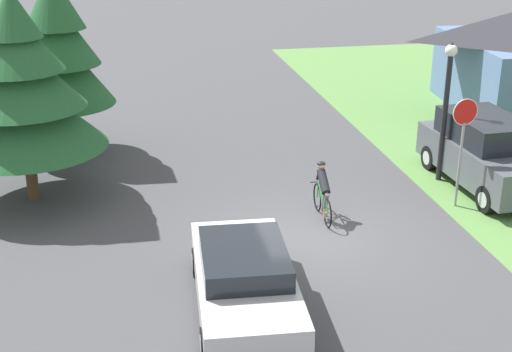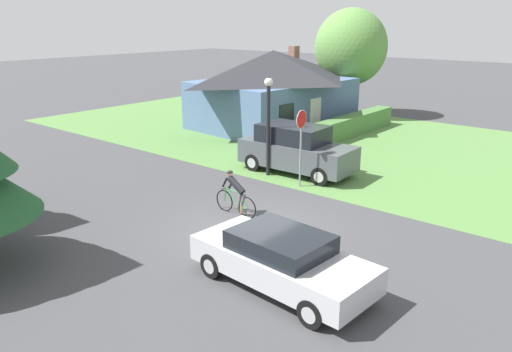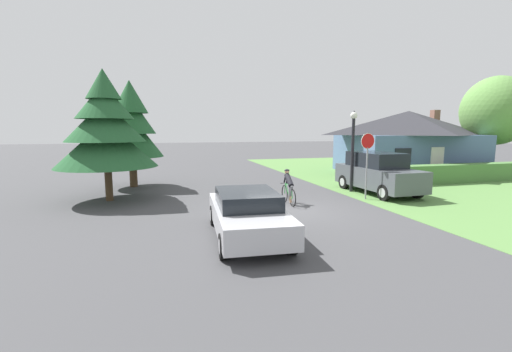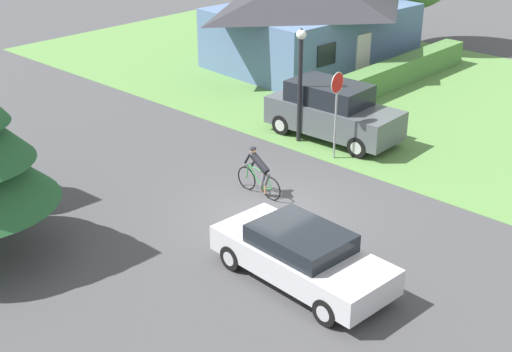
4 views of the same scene
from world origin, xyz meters
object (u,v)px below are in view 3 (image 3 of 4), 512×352
object	(u,v)px
stop_sign	(367,153)
deciduous_tree_right	(496,111)
cyclist	(289,187)
conifer_tall_near	(106,130)
parked_suv_right	(378,173)
street_lamp	(353,142)
cottage_house	(407,141)
sedan_left_lane	(247,214)
conifer_tall_far	(131,125)

from	to	relation	value
stop_sign	deciduous_tree_right	xyz separation A→B (m)	(14.17, 6.01, 2.34)
cyclist	conifer_tall_near	xyz separation A→B (m)	(-7.37, 2.72, 2.40)
cyclist	stop_sign	xyz separation A→B (m)	(3.69, 0.03, 1.37)
parked_suv_right	street_lamp	size ratio (longest dim) A/B	1.20
cottage_house	conifer_tall_near	distance (m)	20.07
cottage_house	sedan_left_lane	bearing A→B (deg)	-136.92
sedan_left_lane	conifer_tall_near	xyz separation A→B (m)	(-4.63, 6.62, 2.40)
parked_suv_right	stop_sign	world-z (taller)	stop_sign
sedan_left_lane	deciduous_tree_right	world-z (taller)	deciduous_tree_right
parked_suv_right	conifer_tall_far	distance (m)	13.00
conifer_tall_far	deciduous_tree_right	xyz separation A→B (m)	(24.49, -0.29, 1.05)
stop_sign	conifer_tall_far	xyz separation A→B (m)	(-10.32, 6.30, 1.30)
cyclist	cottage_house	bearing A→B (deg)	-55.49
deciduous_tree_right	parked_suv_right	bearing A→B (deg)	-159.28
parked_suv_right	street_lamp	world-z (taller)	street_lamp
street_lamp	sedan_left_lane	bearing A→B (deg)	-139.69
cottage_house	parked_suv_right	bearing A→B (deg)	-131.79
conifer_tall_far	street_lamp	bearing A→B (deg)	-22.70
cyclist	conifer_tall_near	size ratio (longest dim) A/B	0.31
cottage_house	conifer_tall_far	bearing A→B (deg)	-170.78
street_lamp	conifer_tall_far	distance (m)	11.61
deciduous_tree_right	cyclist	bearing A→B (deg)	-161.32
conifer_tall_near	conifer_tall_far	bearing A→B (deg)	78.42
parked_suv_right	conifer_tall_near	bearing A→B (deg)	80.81
parked_suv_right	cottage_house	bearing A→B (deg)	-48.75
street_lamp	conifer_tall_near	distance (m)	11.47
parked_suv_right	deciduous_tree_right	world-z (taller)	deciduous_tree_right
sedan_left_lane	stop_sign	xyz separation A→B (m)	(6.42, 3.92, 1.37)
stop_sign	conifer_tall_near	bearing A→B (deg)	-17.50
cottage_house	stop_sign	xyz separation A→B (m)	(-8.35, -7.77, -0.22)
conifer_tall_near	deciduous_tree_right	world-z (taller)	deciduous_tree_right
sedan_left_lane	stop_sign	distance (m)	7.65
conifer_tall_near	conifer_tall_far	xyz separation A→B (m)	(0.74, 3.61, 0.26)
cottage_house	deciduous_tree_right	distance (m)	6.45
cottage_house	deciduous_tree_right	xyz separation A→B (m)	(5.83, -1.76, 2.12)
conifer_tall_far	parked_suv_right	bearing A→B (deg)	-23.63
conifer_tall_near	conifer_tall_far	world-z (taller)	conifer_tall_far
cottage_house	cyclist	distance (m)	14.43
cyclist	stop_sign	world-z (taller)	stop_sign
deciduous_tree_right	sedan_left_lane	bearing A→B (deg)	-154.25
cyclist	conifer_tall_far	distance (m)	9.54
street_lamp	stop_sign	bearing A→B (deg)	-101.23
cottage_house	conifer_tall_near	size ratio (longest dim) A/B	1.74
sedan_left_lane	parked_suv_right	size ratio (longest dim) A/B	0.96
cyclist	deciduous_tree_right	size ratio (longest dim) A/B	0.26
stop_sign	conifer_tall_near	distance (m)	11.42
street_lamp	conifer_tall_near	size ratio (longest dim) A/B	0.71
cottage_house	parked_suv_right	size ratio (longest dim) A/B	2.04
parked_suv_right	stop_sign	size ratio (longest dim) A/B	1.64
sedan_left_lane	conifer_tall_far	size ratio (longest dim) A/B	0.81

